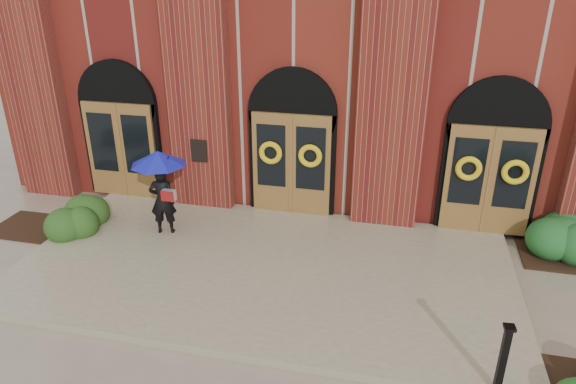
% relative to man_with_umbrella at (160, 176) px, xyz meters
% --- Properties ---
extents(ground, '(90.00, 90.00, 0.00)m').
position_rel_man_with_umbrella_xyz_m(ground, '(2.57, -1.01, -1.53)').
color(ground, gray).
rests_on(ground, ground).
extents(landing, '(10.00, 5.30, 0.15)m').
position_rel_man_with_umbrella_xyz_m(landing, '(2.57, -0.86, -1.45)').
color(landing, tan).
rests_on(landing, ground).
extents(church_building, '(16.20, 12.53, 7.00)m').
position_rel_man_with_umbrella_xyz_m(church_building, '(2.57, 7.77, 1.98)').
color(church_building, maroon).
rests_on(church_building, ground).
extents(man_with_umbrella, '(1.52, 1.52, 1.97)m').
position_rel_man_with_umbrella_xyz_m(man_with_umbrella, '(0.00, 0.00, 0.00)').
color(man_with_umbrella, black).
rests_on(man_with_umbrella, landing).
extents(metal_post, '(0.16, 0.16, 1.14)m').
position_rel_man_with_umbrella_xyz_m(metal_post, '(6.78, -3.36, -0.78)').
color(metal_post, black).
rests_on(metal_post, landing).
extents(hedge_wall_left, '(2.92, 1.17, 0.75)m').
position_rel_man_with_umbrella_xyz_m(hedge_wall_left, '(-2.63, -0.28, -1.15)').
color(hedge_wall_left, '#254818').
rests_on(hedge_wall_left, ground).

